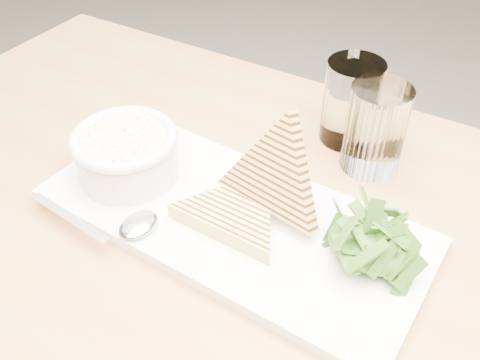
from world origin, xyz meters
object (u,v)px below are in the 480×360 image
at_px(soup_bowl, 128,159).
at_px(glass_far, 351,102).
at_px(table_top, 227,269).
at_px(glass_near, 375,129).
at_px(platter, 232,218).

xyz_separation_m(soup_bowl, glass_far, (0.21, 0.21, 0.02)).
bearing_deg(soup_bowl, table_top, -18.78).
height_order(glass_near, glass_far, same).
relative_size(soup_bowl, glass_far, 1.05).
relative_size(platter, soup_bowl, 3.68).
height_order(soup_bowl, glass_near, glass_near).
bearing_deg(platter, glass_far, 73.03).
bearing_deg(table_top, glass_far, 79.69).
xyz_separation_m(platter, glass_far, (0.07, 0.22, 0.05)).
distance_m(table_top, platter, 0.06).
distance_m(platter, soup_bowl, 0.15).
bearing_deg(glass_far, table_top, -100.31).
xyz_separation_m(soup_bowl, glass_near, (0.26, 0.17, 0.02)).
bearing_deg(table_top, glass_near, 67.25).
relative_size(table_top, glass_near, 10.16).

